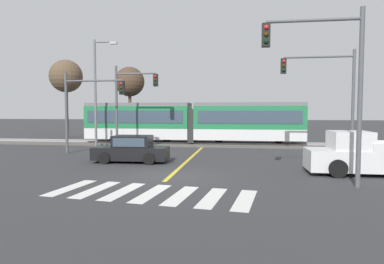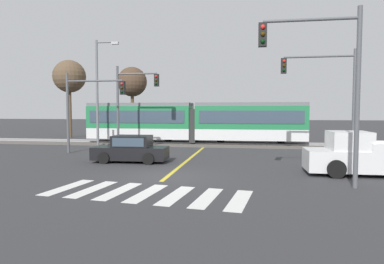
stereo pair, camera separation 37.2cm
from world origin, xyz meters
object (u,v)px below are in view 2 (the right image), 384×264
sedan_crossing (131,150)px  bare_tree_west (132,82)px  pickup_truck (364,157)px  traffic_light_mid_left (88,100)px  street_lamp_west (99,87)px  traffic_light_far_left (131,96)px  light_rail_tram (194,121)px  traffic_light_near_right (325,70)px  bare_tree_far_west (69,77)px  traffic_light_mid_right (329,87)px

sedan_crossing → bare_tree_west: size_ratio=0.58×
pickup_truck → traffic_light_mid_left: traffic_light_mid_left is taller
street_lamp_west → traffic_light_far_left: bearing=-28.1°
bare_tree_west → sedan_crossing: bearing=-71.1°
light_rail_tram → traffic_light_near_right: (7.42, -15.26, 2.39)m
traffic_light_near_right → sedan_crossing: bearing=152.2°
pickup_truck → traffic_light_far_left: (-13.80, 7.81, 3.18)m
light_rail_tram → pickup_truck: light_rail_tram is taller
sedan_crossing → pickup_truck: size_ratio=0.79×
bare_tree_far_west → sedan_crossing: bearing=-51.9°
sedan_crossing → traffic_light_near_right: 11.32m
traffic_light_mid_left → sedan_crossing: bearing=-38.4°
light_rail_tram → bare_tree_far_west: (-14.66, 5.84, 4.57)m
street_lamp_west → traffic_light_mid_left: bearing=-75.3°
traffic_light_mid_right → bare_tree_west: bearing=143.3°
light_rail_tram → street_lamp_west: size_ratio=2.16×
sedan_crossing → bare_tree_west: bearing=108.9°
street_lamp_west → traffic_light_near_right: bearing=-40.2°
pickup_truck → traffic_light_mid_right: traffic_light_mid_right is taller
bare_tree_west → traffic_light_near_right: bearing=-53.7°
traffic_light_near_right → bare_tree_west: bare_tree_west is taller
traffic_light_near_right → street_lamp_west: street_lamp_west is taller
bare_tree_west → street_lamp_west: bearing=-91.9°
traffic_light_far_left → traffic_light_mid_left: bearing=-132.8°
traffic_light_near_right → street_lamp_west: 19.32m
traffic_light_mid_left → street_lamp_west: street_lamp_west is taller
sedan_crossing → traffic_light_mid_left: bearing=141.6°
street_lamp_west → bare_tree_far_west: 11.46m
light_rail_tram → traffic_light_mid_right: traffic_light_mid_right is taller
traffic_light_near_right → bare_tree_west: (-14.50, 19.75, 1.36)m
pickup_truck → bare_tree_west: 24.36m
traffic_light_mid_right → traffic_light_far_left: traffic_light_mid_right is taller
traffic_light_far_left → street_lamp_west: 3.85m
traffic_light_mid_left → street_lamp_west: bearing=104.7°
pickup_truck → light_rail_tram: bearing=128.4°
street_lamp_west → sedan_crossing: bearing=-54.8°
traffic_light_far_left → street_lamp_west: (-3.32, 1.77, 0.82)m
traffic_light_mid_right → bare_tree_west: bare_tree_west is taller
traffic_light_mid_right → traffic_light_near_right: (-1.82, -7.57, 0.12)m
traffic_light_mid_left → street_lamp_west: (-1.09, 4.17, 1.21)m
sedan_crossing → traffic_light_far_left: bearing=109.0°
sedan_crossing → traffic_light_mid_left: 6.10m
bare_tree_far_west → bare_tree_west: bearing=-10.1°
pickup_truck → traffic_light_far_left: traffic_light_far_left is taller
traffic_light_mid_left → bare_tree_west: 11.68m
traffic_light_far_left → traffic_light_near_right: traffic_light_near_right is taller
light_rail_tram → traffic_light_near_right: traffic_light_near_right is taller
street_lamp_west → bare_tree_far_west: size_ratio=1.02×
sedan_crossing → traffic_light_mid_right: bearing=13.0°
traffic_light_mid_left → pickup_truck: bearing=-18.7°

